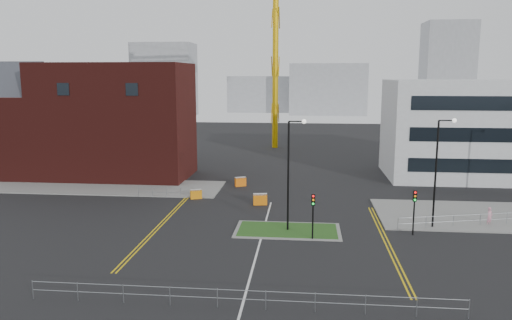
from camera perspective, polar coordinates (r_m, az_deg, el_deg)
The scene contains 26 objects.
ground at distance 33.95m, azimuth -0.34°, elevation -12.12°, with size 200.00×200.00×0.00m, color black.
pavement_left at distance 59.56m, azimuth -17.51°, elevation -2.90°, with size 28.00×8.00×0.12m, color slate.
island_kerb at distance 41.32m, azimuth 3.63°, elevation -8.03°, with size 8.60×4.60×0.08m, color slate.
grass_island at distance 41.31m, azimuth 3.63°, elevation -8.01°, with size 8.00×4.00×0.12m, color #204D19.
brick_building at distance 65.16m, azimuth -18.16°, elevation 4.17°, with size 24.20×10.07×14.24m.
office_block at distance 67.56m, azimuth 25.34°, elevation 3.18°, with size 25.00×12.20×12.00m.
streetlamp_island at distance 40.00m, azimuth 4.03°, elevation -0.69°, with size 1.46×0.36×9.18m.
streetlamp_right_near at distance 43.34m, azimuth 20.18°, elevation -0.46°, with size 1.46×0.36×9.18m.
traffic_light_island at distance 38.65m, azimuth 6.54°, elevation -5.43°, with size 0.28×0.33×3.65m.
traffic_light_right at distance 41.49m, azimuth 17.65°, elevation -4.78°, with size 0.28×0.33×3.65m.
railing_front at distance 28.17m, azimuth -1.68°, elevation -15.17°, with size 24.05×0.05×1.10m.
railing_left at distance 52.73m, azimuth -10.22°, elevation -3.45°, with size 6.05×0.05×1.10m.
railing_right at distance 47.64m, azimuth 26.77°, elevation -5.74°, with size 19.05×5.05×1.10m.
centre_line at distance 35.80m, azimuth 0.00°, elevation -10.93°, with size 0.15×30.00×0.01m, color silver.
yellow_left_a at distance 44.95m, azimuth -10.52°, elevation -6.75°, with size 0.12×24.00×0.01m, color gold.
yellow_left_b at distance 44.86m, azimuth -10.15°, elevation -6.77°, with size 0.12×24.00×0.01m, color gold.
yellow_right_a at distance 39.89m, azimuth 14.49°, elevation -9.05°, with size 0.12×20.00×0.01m, color gold.
yellow_right_b at distance 39.94m, azimuth 14.92°, elevation -9.04°, with size 0.12×20.00×0.01m, color gold.
skyline_a at distance 157.42m, azimuth -10.38°, elevation 9.01°, with size 18.00×12.00×22.00m, color gray.
skyline_b at distance 161.53m, azimuth 8.17°, elevation 8.02°, with size 24.00×12.00×16.00m, color gray.
skyline_c at distance 161.78m, azimuth 20.96°, elevation 9.61°, with size 14.00×12.00×28.00m, color gray.
skyline_d at distance 171.83m, azimuth 1.96°, elevation 7.54°, with size 30.00×12.00×12.00m, color gray.
pedestrian at distance 46.82m, azimuth 25.14°, elevation -5.86°, with size 0.58×0.38×1.59m, color pink.
barrier_left at distance 51.76m, azimuth -6.87°, elevation -3.85°, with size 1.22×0.83×0.98m.
barrier_mid at distance 57.10m, azimuth -1.79°, elevation -2.45°, with size 1.33×0.92×1.07m.
barrier_right at distance 49.03m, azimuth 0.48°, elevation -4.45°, with size 1.40×0.68×1.13m.
Camera 1 is at (3.34, -31.32, 12.66)m, focal length 35.00 mm.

